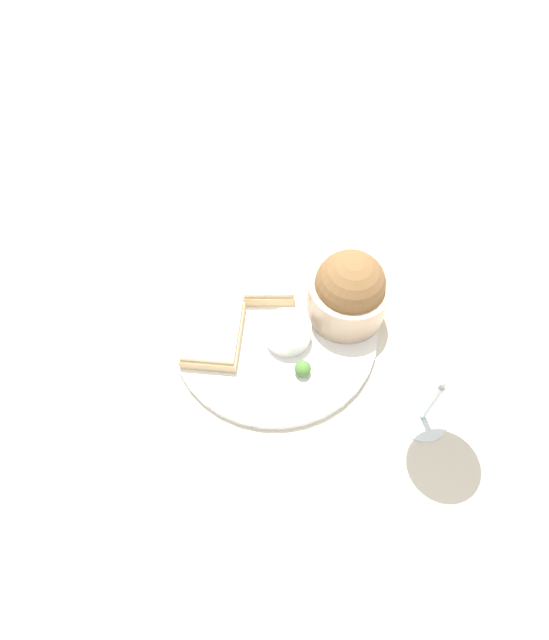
{
  "coord_description": "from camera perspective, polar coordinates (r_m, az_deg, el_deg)",
  "views": [
    {
      "loc": [
        -0.33,
        -0.11,
        0.6
      ],
      "look_at": [
        0.0,
        0.0,
        0.03
      ],
      "focal_mm": 28.0,
      "sensor_mm": 36.0,
      "label": 1
    }
  ],
  "objects": [
    {
      "name": "ground_plane",
      "position": [
        0.69,
        0.0,
        -1.48
      ],
      "size": [
        4.0,
        4.0,
        0.0
      ],
      "primitive_type": "plane",
      "color": "beige"
    },
    {
      "name": "dinner_plate",
      "position": [
        0.69,
        0.0,
        -1.19
      ],
      "size": [
        0.28,
        0.28,
        0.01
      ],
      "color": "white",
      "rests_on": "ground_plane"
    },
    {
      "name": "salad_bowl",
      "position": [
        0.66,
        8.47,
        3.27
      ],
      "size": [
        0.11,
        0.11,
        0.11
      ],
      "color": "tan",
      "rests_on": "dinner_plate"
    },
    {
      "name": "sauce_ramekin",
      "position": [
        0.66,
        1.53,
        -1.36
      ],
      "size": [
        0.06,
        0.06,
        0.03
      ],
      "color": "white",
      "rests_on": "dinner_plate"
    },
    {
      "name": "cheese_toast_near",
      "position": [
        0.72,
        -0.67,
        5.52
      ],
      "size": [
        0.12,
        0.1,
        0.03
      ],
      "color": "#D1B27F",
      "rests_on": "dinner_plate"
    },
    {
      "name": "cheese_toast_far",
      "position": [
        0.67,
        -7.06,
        -1.49
      ],
      "size": [
        0.11,
        0.09,
        0.03
      ],
      "color": "#D1B27F",
      "rests_on": "dinner_plate"
    },
    {
      "name": "wine_glass",
      "position": [
        0.55,
        19.85,
        -5.42
      ],
      "size": [
        0.09,
        0.09,
        0.19
      ],
      "color": "silver",
      "rests_on": "ground_plane"
    },
    {
      "name": "garnish",
      "position": [
        0.64,
        3.25,
        -5.55
      ],
      "size": [
        0.02,
        0.02,
        0.02
      ],
      "color": "#477533",
      "rests_on": "dinner_plate"
    }
  ]
}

